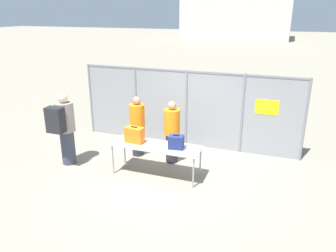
% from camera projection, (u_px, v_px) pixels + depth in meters
% --- Properties ---
extents(ground_plane, '(120.00, 120.00, 0.00)m').
position_uv_depth(ground_plane, '(160.00, 176.00, 7.82)').
color(ground_plane, gray).
extents(fence_section, '(6.38, 0.07, 2.20)m').
position_uv_depth(fence_section, '(187.00, 107.00, 9.30)').
color(fence_section, gray).
rests_on(fence_section, ground_plane).
extents(inspection_table, '(2.13, 0.73, 0.76)m').
position_uv_depth(inspection_table, '(156.00, 148.00, 7.69)').
color(inspection_table, '#B2B2AD').
rests_on(inspection_table, ground_plane).
extents(suitcase_orange, '(0.45, 0.27, 0.40)m').
position_uv_depth(suitcase_orange, '(134.00, 135.00, 7.80)').
color(suitcase_orange, orange).
rests_on(suitcase_orange, inspection_table).
extents(suitcase_navy, '(0.37, 0.28, 0.33)m').
position_uv_depth(suitcase_navy, '(176.00, 142.00, 7.46)').
color(suitcase_navy, navy).
rests_on(suitcase_navy, inspection_table).
extents(traveler_hooded, '(0.46, 0.71, 1.86)m').
position_uv_depth(traveler_hooded, '(64.00, 127.00, 8.12)').
color(traveler_hooded, '#383D4C').
rests_on(traveler_hooded, ground_plane).
extents(security_worker_near, '(0.40, 0.40, 1.63)m').
position_uv_depth(security_worker_near, '(172.00, 131.00, 8.31)').
color(security_worker_near, '#2D2D33').
rests_on(security_worker_near, ground_plane).
extents(security_worker_far, '(0.41, 0.41, 1.64)m').
position_uv_depth(security_worker_far, '(137.00, 126.00, 8.72)').
color(security_worker_far, '#2D2D33').
rests_on(security_worker_far, ground_plane).
extents(utility_trailer, '(4.07, 2.34, 0.69)m').
position_uv_depth(utility_trailer, '(229.00, 118.00, 10.71)').
color(utility_trailer, silver).
rests_on(utility_trailer, ground_plane).
extents(distant_hangar, '(13.97, 9.12, 5.60)m').
position_uv_depth(distant_hangar, '(238.00, 17.00, 44.97)').
color(distant_hangar, beige).
rests_on(distant_hangar, ground_plane).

